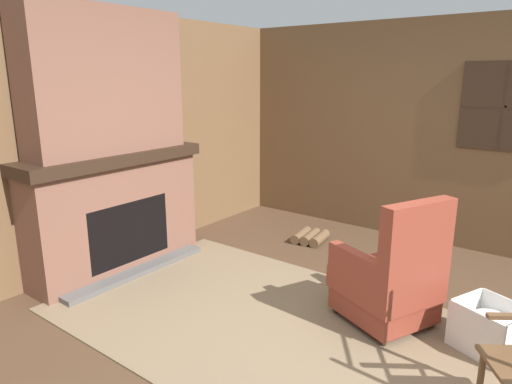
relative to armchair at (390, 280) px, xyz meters
name	(u,v)px	position (x,y,z in m)	size (l,w,h in m)	color
ground_plane	(337,353)	(-0.13, -0.60, -0.37)	(14.00, 14.00, 0.00)	#4C3523
wood_panel_wall_left	(95,142)	(-2.84, -0.60, 0.89)	(0.06, 5.96, 2.52)	brown
wood_panel_wall_back	(459,135)	(-0.12, 2.11, 0.90)	(5.96, 0.09, 2.52)	brown
fireplace_hearth	(116,212)	(-2.57, -0.60, 0.22)	(0.65, 1.86, 1.19)	brown
chimney_breast	(105,82)	(-2.59, -0.60, 1.47)	(0.38, 1.54, 1.31)	brown
area_rug	(289,330)	(-0.56, -0.55, -0.36)	(3.80, 2.11, 0.01)	#7A664C
armchair	(390,280)	(0.00, 0.00, 0.00)	(0.86, 0.84, 1.05)	brown
firewood_stack	(310,237)	(-1.42, 1.22, -0.31)	(0.40, 0.43, 0.11)	brown
laundry_basket	(491,328)	(0.71, 0.08, -0.19)	(0.54, 0.52, 0.36)	white
oil_lamp_vase	(33,150)	(-2.63, -1.32, 0.92)	(0.10, 0.10, 0.30)	#47708E
storage_case	(133,142)	(-2.63, -0.30, 0.88)	(0.16, 0.26, 0.12)	gray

